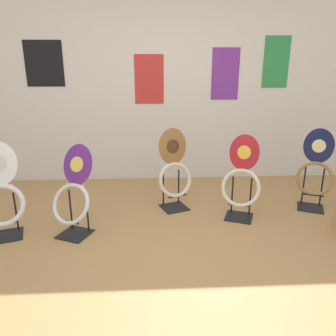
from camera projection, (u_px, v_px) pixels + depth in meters
ground_plane at (175, 269)px, 2.66m from camera, size 14.00×14.00×0.00m
wall_back at (163, 87)px, 4.43m from camera, size 8.00×0.07×2.60m
toilet_seat_display_navy_moon at (315, 172)px, 3.66m from camera, size 0.41×0.37×0.93m
toilet_seat_display_woodgrain at (174, 173)px, 3.67m from camera, size 0.43×0.36×0.92m
toilet_seat_display_purple_note at (74, 194)px, 3.10m from camera, size 0.47×0.47×0.87m
toilet_seat_display_white_plain at (1, 195)px, 3.06m from camera, size 0.47×0.44×0.90m
toilet_seat_display_crimson_swirl at (241, 181)px, 3.44m from camera, size 0.45×0.38×0.90m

